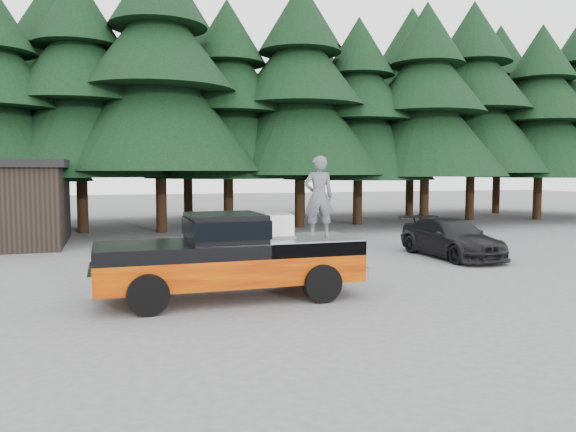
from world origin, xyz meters
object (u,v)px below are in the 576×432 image
object	(u,v)px
pickup_truck	(229,269)
air_compressor	(276,227)
man_on_bed	(319,197)
parked_car	(451,238)

from	to	relation	value
pickup_truck	air_compressor	xyz separation A→B (m)	(1.12, 0.10, 0.92)
pickup_truck	air_compressor	size ratio (longest dim) A/B	8.00
man_on_bed	parked_car	size ratio (longest dim) A/B	0.43
pickup_truck	man_on_bed	xyz separation A→B (m)	(2.08, -0.15, 1.61)
pickup_truck	parked_car	size ratio (longest dim) A/B	1.36
pickup_truck	air_compressor	distance (m)	1.45
air_compressor	parked_car	world-z (taller)	air_compressor
parked_car	pickup_truck	bearing A→B (deg)	-156.49
man_on_bed	parked_car	world-z (taller)	man_on_bed
pickup_truck	man_on_bed	world-z (taller)	man_on_bed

